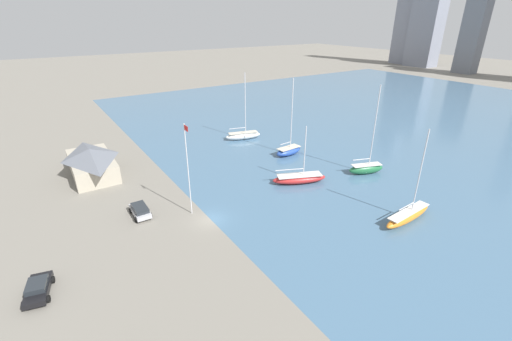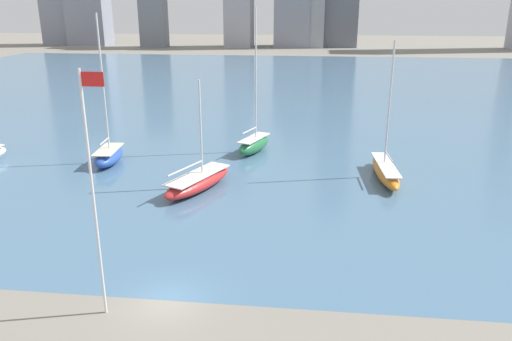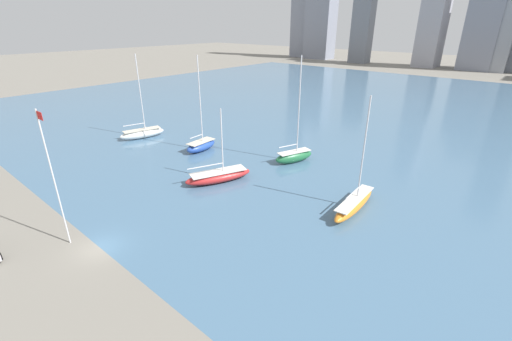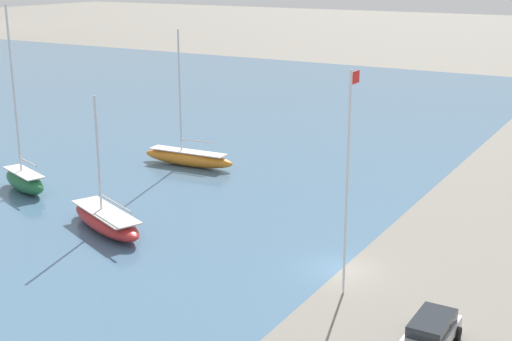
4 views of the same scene
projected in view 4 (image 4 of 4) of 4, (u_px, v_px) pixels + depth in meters
ground_plane at (341, 270)px, 45.96m from camera, size 500.00×500.00×0.00m
flag_pole at (348, 178)px, 40.70m from camera, size 1.24×0.14×13.42m
sailboat_orange at (188, 157)px, 69.36m from camera, size 2.41×9.94×13.11m
sailboat_green at (24, 179)px, 61.53m from camera, size 4.04×6.84×15.84m
sailboat_red at (106, 220)px, 52.49m from camera, size 5.98×9.52×10.00m
parked_wagon_silver at (431, 331)px, 36.51m from camera, size 4.63×2.36×1.59m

